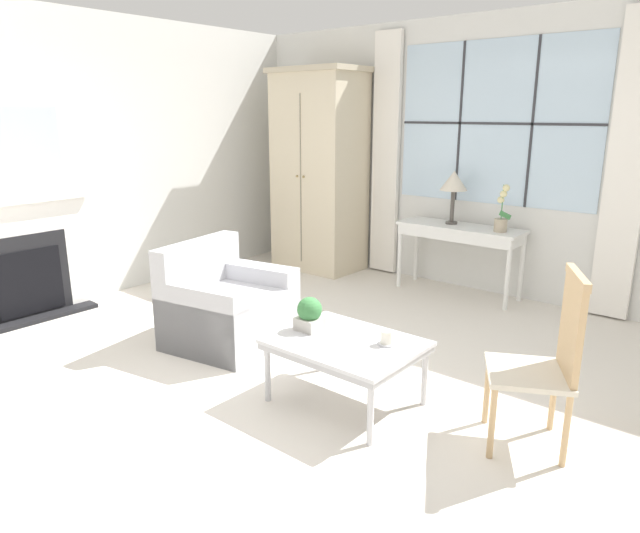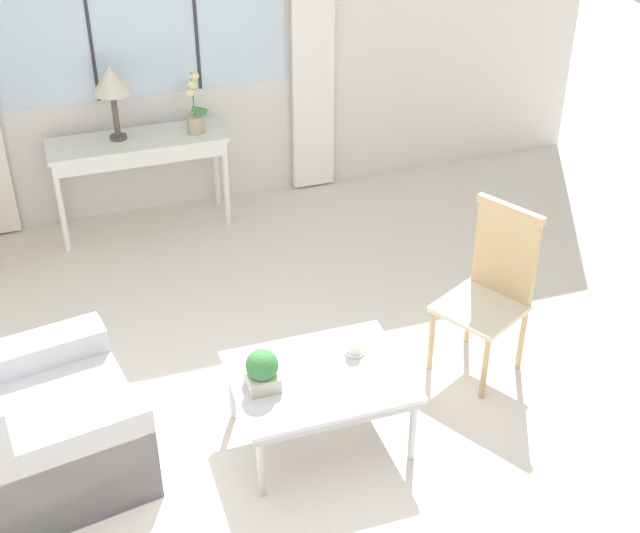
% 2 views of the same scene
% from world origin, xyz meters
% --- Properties ---
extents(ground_plane, '(14.00, 14.00, 0.00)m').
position_xyz_m(ground_plane, '(0.00, 0.00, 0.00)').
color(ground_plane, silver).
extents(wall_back_windowed, '(7.20, 0.14, 2.80)m').
position_xyz_m(wall_back_windowed, '(0.00, 3.02, 1.41)').
color(wall_back_windowed, silver).
rests_on(wall_back_windowed, ground_plane).
extents(wall_left, '(0.06, 7.20, 2.80)m').
position_xyz_m(wall_left, '(-3.03, 0.60, 1.40)').
color(wall_left, silver).
rests_on(wall_left, ground_plane).
extents(fireplace, '(0.34, 1.30, 1.94)m').
position_xyz_m(fireplace, '(-2.91, -0.49, 0.65)').
color(fireplace, black).
rests_on(fireplace, ground_plane).
extents(armoire, '(1.08, 0.72, 2.34)m').
position_xyz_m(armoire, '(-1.97, 2.62, 1.18)').
color(armoire, beige).
rests_on(armoire, ground_plane).
extents(console_table, '(1.29, 0.43, 0.73)m').
position_xyz_m(console_table, '(-0.17, 2.72, 0.64)').
color(console_table, white).
rests_on(console_table, ground_plane).
extents(table_lamp, '(0.28, 0.28, 0.55)m').
position_xyz_m(table_lamp, '(-0.29, 2.76, 1.16)').
color(table_lamp, '#4C4742').
rests_on(table_lamp, console_table).
extents(potted_orchid, '(0.16, 0.12, 0.46)m').
position_xyz_m(potted_orchid, '(0.26, 2.70, 0.89)').
color(potted_orchid, tan).
rests_on(potted_orchid, console_table).
extents(armchair_upholstered, '(0.95, 1.04, 0.83)m').
position_xyz_m(armchair_upholstered, '(-1.04, 0.31, 0.29)').
color(armchair_upholstered, '#B2B2B7').
rests_on(armchair_upholstered, ground_plane).
extents(side_chair_wooden, '(0.59, 0.59, 1.03)m').
position_xyz_m(side_chair_wooden, '(1.52, 0.42, 0.57)').
color(side_chair_wooden, beige).
rests_on(side_chair_wooden, ground_plane).
extents(coffee_table, '(0.92, 0.71, 0.44)m').
position_xyz_m(coffee_table, '(0.35, 0.10, 0.39)').
color(coffee_table, '#BCBCC1').
rests_on(coffee_table, ground_plane).
extents(potted_plant_small, '(0.17, 0.17, 0.23)m').
position_xyz_m(potted_plant_small, '(0.05, 0.10, 0.55)').
color(potted_plant_small, '#BCB7AD').
rests_on(potted_plant_small, coffee_table).
extents(pillar_candle, '(0.11, 0.11, 0.11)m').
position_xyz_m(pillar_candle, '(0.59, 0.21, 0.48)').
color(pillar_candle, silver).
rests_on(pillar_candle, coffee_table).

